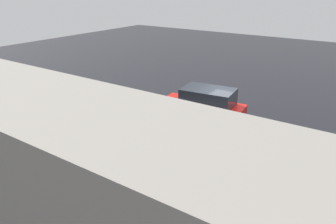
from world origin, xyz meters
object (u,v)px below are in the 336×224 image
moving_hatchback (203,109)px  fire_hydrant (130,124)px  sign_post (105,113)px  pedestrian (109,116)px

moving_hatchback → fire_hydrant: size_ratio=5.08×
moving_hatchback → fire_hydrant: (2.67, 2.17, -0.63)m
fire_hydrant → sign_post: 2.13m
moving_hatchback → fire_hydrant: bearing=39.0°
sign_post → fire_hydrant: bearing=-83.0°
fire_hydrant → pedestrian: 1.08m
moving_hatchback → pedestrian: bearing=34.6°
moving_hatchback → pedestrian: size_ratio=3.34×
fire_hydrant → pedestrian: size_ratio=0.66×
pedestrian → sign_post: 2.05m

